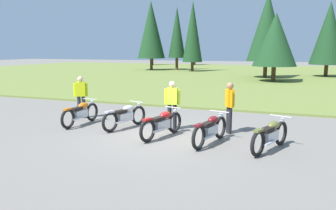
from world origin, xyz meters
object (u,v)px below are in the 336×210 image
Objects in this scene: motorcycle_silver at (125,116)px; rider_in_hivis_vest at (172,102)px; motorcycle_red at (162,123)px; motorcycle_maroon at (210,129)px; motorcycle_olive at (271,135)px; rider_near_row_end at (230,105)px; rider_checking_bike at (81,94)px; motorcycle_orange at (81,113)px.

motorcycle_silver is 1.72m from rider_in_hivis_vest.
motorcycle_maroon is (1.58, -0.18, 0.00)m from motorcycle_red.
motorcycle_olive is 3.56m from rider_in_hivis_vest.
motorcycle_red is at bearing -87.95° from rider_in_hivis_vest.
rider_near_row_end is at bearing 132.56° from motorcycle_olive.
rider_in_hivis_vest is (-1.90, -0.23, 0.00)m from rider_near_row_end.
motorcycle_olive is 2.11m from rider_near_row_end.
rider_checking_bike reaches higher than motorcycle_silver.
rider_in_hivis_vest reaches higher than motorcycle_olive.
motorcycle_red is at bearing -145.96° from rider_near_row_end.
motorcycle_orange is at bearing 171.18° from motorcycle_maroon.
motorcycle_red is 1.23× the size of rider_near_row_end.
motorcycle_olive is at bearing -21.22° from rider_in_hivis_vest.
motorcycle_olive is at bearing -47.44° from rider_near_row_end.
motorcycle_orange is at bearing 170.14° from motorcycle_red.
motorcycle_silver is 1.00× the size of motorcycle_red.
rider_in_hivis_vest reaches higher than motorcycle_maroon.
rider_checking_bike is at bearing 158.67° from motorcycle_red.
motorcycle_olive is (4.88, -0.91, 0.00)m from motorcycle_silver.
motorcycle_maroon is 5.97m from rider_checking_bike.
motorcycle_olive is 1.19× the size of rider_in_hivis_vest.
rider_in_hivis_vest reaches higher than motorcycle_red.
motorcycle_orange is 1.03× the size of motorcycle_silver.
motorcycle_silver is at bearing -21.00° from rider_checking_bike.
motorcycle_olive is at bearing -10.53° from motorcycle_silver.
motorcycle_orange is at bearing 172.76° from motorcycle_olive.
rider_in_hivis_vest is at bearing 12.88° from motorcycle_silver.
motorcycle_silver is 2.69m from rider_checking_bike.
rider_near_row_end and rider_in_hivis_vest have the same top height.
motorcycle_olive is at bearing -14.16° from rider_checking_bike.
rider_in_hivis_vest is (1.60, 0.37, 0.51)m from motorcycle_silver.
motorcycle_olive is (3.25, -0.25, 0.00)m from motorcycle_red.
rider_near_row_end is 1.00× the size of rider_in_hivis_vest.
rider_checking_bike is at bearing 123.92° from motorcycle_orange.
motorcycle_maroon is at bearing -6.53° from motorcycle_red.
motorcycle_red is at bearing -21.33° from rider_checking_bike.
motorcycle_orange and motorcycle_olive have the same top height.
rider_in_hivis_vest is at bearing 158.78° from motorcycle_olive.
motorcycle_silver is at bearing 169.47° from motorcycle_olive.
motorcycle_orange and motorcycle_maroon have the same top height.
motorcycle_maroon is (3.21, -0.84, 0.00)m from motorcycle_silver.
motorcycle_olive is 1.19× the size of rider_checking_bike.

